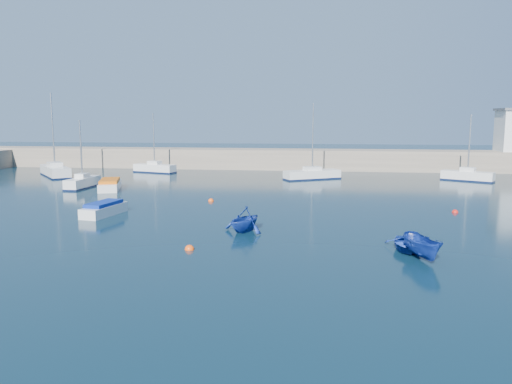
# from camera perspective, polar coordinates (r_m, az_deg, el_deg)

# --- Properties ---
(ground) EXTENTS (220.00, 220.00, 0.00)m
(ground) POSITION_cam_1_polar(r_m,az_deg,el_deg) (21.14, -1.97, -10.17)
(ground) COLOR #0A212E
(ground) RESTS_ON ground
(back_wall) EXTENTS (96.00, 4.50, 2.60)m
(back_wall) POSITION_cam_1_polar(r_m,az_deg,el_deg) (66.06, 4.71, 3.74)
(back_wall) COLOR gray
(back_wall) RESTS_ON ground
(sailboat_3) EXTENTS (1.56, 4.86, 6.51)m
(sailboat_3) POSITION_cam_1_polar(r_m,az_deg,el_deg) (51.18, -19.20, 1.07)
(sailboat_3) COLOR silver
(sailboat_3) RESTS_ON ground
(sailboat_4) EXTENTS (6.29, 6.87, 9.56)m
(sailboat_4) POSITION_cam_1_polar(r_m,az_deg,el_deg) (62.48, -21.97, 2.28)
(sailboat_4) COLOR silver
(sailboat_4) RESTS_ON ground
(sailboat_5) EXTENTS (5.65, 3.06, 7.28)m
(sailboat_5) POSITION_cam_1_polar(r_m,az_deg,el_deg) (63.18, -11.51, 2.72)
(sailboat_5) COLOR silver
(sailboat_5) RESTS_ON ground
(sailboat_6) EXTENTS (6.40, 4.69, 8.30)m
(sailboat_6) POSITION_cam_1_polar(r_m,az_deg,el_deg) (55.54, 6.44, 2.04)
(sailboat_6) COLOR silver
(sailboat_6) RESTS_ON ground
(sailboat_7) EXTENTS (5.33, 3.87, 7.11)m
(sailboat_7) POSITION_cam_1_polar(r_m,az_deg,el_deg) (58.31, 23.01, 1.75)
(sailboat_7) COLOR silver
(sailboat_7) RESTS_ON ground
(motorboat_1) EXTENTS (2.02, 4.07, 0.95)m
(motorboat_1) POSITION_cam_1_polar(r_m,az_deg,el_deg) (36.42, -16.99, -1.86)
(motorboat_1) COLOR silver
(motorboat_1) RESTS_ON ground
(motorboat_2) EXTENTS (3.12, 5.14, 1.00)m
(motorboat_2) POSITION_cam_1_polar(r_m,az_deg,el_deg) (49.18, -16.36, 0.81)
(motorboat_2) COLOR silver
(motorboat_2) RESTS_ON ground
(dinghy_center) EXTENTS (2.28, 3.09, 0.62)m
(dinghy_center) POSITION_cam_1_polar(r_m,az_deg,el_deg) (26.95, 16.89, -5.74)
(dinghy_center) COLOR navy
(dinghy_center) RESTS_ON ground
(dinghy_left) EXTENTS (3.46, 3.65, 1.51)m
(dinghy_left) POSITION_cam_1_polar(r_m,az_deg,el_deg) (29.81, -1.31, -3.13)
(dinghy_left) COLOR navy
(dinghy_left) RESTS_ON ground
(dinghy_right) EXTENTS (1.96, 3.23, 1.17)m
(dinghy_right) POSITION_cam_1_polar(r_m,az_deg,el_deg) (25.41, 18.51, -6.03)
(dinghy_right) COLOR navy
(dinghy_right) RESTS_ON ground
(buoy_0) EXTENTS (0.50, 0.50, 0.50)m
(buoy_0) POSITION_cam_1_polar(r_m,az_deg,el_deg) (26.20, -7.61, -6.54)
(buoy_0) COLOR #FF4D0D
(buoy_0) RESTS_ON ground
(buoy_1) EXTENTS (0.45, 0.45, 0.45)m
(buoy_1) POSITION_cam_1_polar(r_m,az_deg,el_deg) (38.62, 21.79, -2.20)
(buoy_1) COLOR red
(buoy_1) RESTS_ON ground
(buoy_3) EXTENTS (0.47, 0.47, 0.47)m
(buoy_3) POSITION_cam_1_polar(r_m,az_deg,el_deg) (40.85, -5.17, -1.06)
(buoy_3) COLOR #FF4D0D
(buoy_3) RESTS_ON ground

